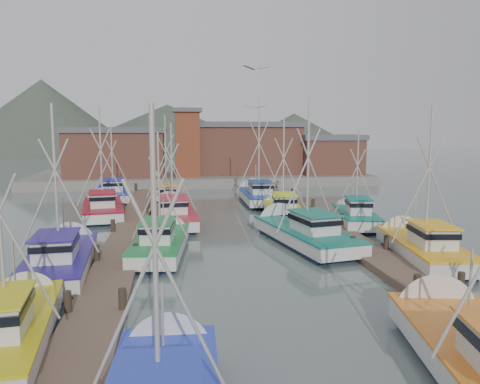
{
  "coord_description": "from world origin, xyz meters",
  "views": [
    {
      "loc": [
        -4.06,
        -26.53,
        7.22
      ],
      "look_at": [
        0.9,
        7.1,
        2.6
      ],
      "focal_mm": 35.0,
      "sensor_mm": 36.0,
      "label": 1
    }
  ],
  "objects": [
    {
      "name": "boat_14",
      "position": [
        -10.02,
        22.38,
        0.68
      ],
      "size": [
        4.06,
        9.94,
        8.38
      ],
      "rotation": [
        0.0,
        0.0,
        0.11
      ],
      "color": "#101C37",
      "rests_on": "ground"
    },
    {
      "name": "boat_10",
      "position": [
        -9.75,
        12.98,
        0.69
      ],
      "size": [
        4.29,
        9.93,
        9.88
      ],
      "rotation": [
        0.0,
        0.0,
        0.14
      ],
      "color": "#101C37",
      "rests_on": "ground"
    },
    {
      "name": "dock_left",
      "position": [
        -7.0,
        4.04,
        0.21
      ],
      "size": [
        2.3,
        46.0,
        1.5
      ],
      "color": "brown",
      "rests_on": "ground"
    },
    {
      "name": "boat_12",
      "position": [
        -4.59,
        16.61,
        0.68
      ],
      "size": [
        3.62,
        8.81,
        9.09
      ],
      "rotation": [
        0.0,
        0.0,
        0.07
      ],
      "color": "#101C37",
      "rests_on": "ground"
    },
    {
      "name": "quay",
      "position": [
        0.0,
        37.0,
        0.6
      ],
      "size": [
        44.0,
        16.0,
        1.2
      ],
      "primitive_type": "cube",
      "color": "slate",
      "rests_on": "ground"
    },
    {
      "name": "boat_11",
      "position": [
        9.57,
        6.61,
        0.68
      ],
      "size": [
        3.9,
        8.23,
        7.72
      ],
      "rotation": [
        0.0,
        0.0,
        -0.2
      ],
      "color": "#101C37",
      "rests_on": "ground"
    },
    {
      "name": "boat_6",
      "position": [
        -9.66,
        -2.33,
        0.68
      ],
      "size": [
        3.82,
        9.51,
        9.22
      ],
      "rotation": [
        0.0,
        0.0,
        0.07
      ],
      "color": "#101C37",
      "rests_on": "ground"
    },
    {
      "name": "boat_2",
      "position": [
        -9.42,
        -10.77,
        0.68
      ],
      "size": [
        3.34,
        8.41,
        7.9
      ],
      "rotation": [
        0.0,
        0.0,
        0.1
      ],
      "color": "#101C37",
      "rests_on": "ground"
    },
    {
      "name": "lookout_tower",
      "position": [
        -2.0,
        33.0,
        5.55
      ],
      "size": [
        3.6,
        3.6,
        8.5
      ],
      "color": "brown",
      "rests_on": "quay"
    },
    {
      "name": "gull_far",
      "position": [
        1.81,
        6.1,
        8.69
      ],
      "size": [
        1.54,
        0.66,
        0.24
      ],
      "rotation": [
        0.0,
        0.0,
        -0.4
      ],
      "color": "slate",
      "rests_on": "ground"
    },
    {
      "name": "distant_hills",
      "position": [
        -12.76,
        122.59,
        0.0
      ],
      "size": [
        175.0,
        140.0,
        42.0
      ],
      "color": "#485345",
      "rests_on": "ground"
    },
    {
      "name": "shed_left",
      "position": [
        -11.0,
        35.0,
        4.34
      ],
      "size": [
        12.72,
        8.48,
        6.2
      ],
      "color": "brown",
      "rests_on": "quay"
    },
    {
      "name": "boat_5",
      "position": [
        4.0,
        1.63,
        0.68
      ],
      "size": [
        4.94,
        10.55,
        9.98
      ],
      "rotation": [
        0.0,
        0.0,
        0.19
      ],
      "color": "#101C37",
      "rests_on": "ground"
    },
    {
      "name": "gull_near",
      "position": [
        0.54,
        -1.3,
        10.42
      ],
      "size": [
        1.51,
        0.66,
        0.24
      ],
      "rotation": [
        0.0,
        0.0,
        0.53
      ],
      "color": "slate",
      "rests_on": "ground"
    },
    {
      "name": "boat_4",
      "position": [
        -4.69,
        0.34,
        0.68
      ],
      "size": [
        3.56,
        8.75,
        7.74
      ],
      "rotation": [
        0.0,
        0.0,
        -0.12
      ],
      "color": "#101C37",
      "rests_on": "ground"
    },
    {
      "name": "boat_13",
      "position": [
        4.32,
        18.49,
        0.69
      ],
      "size": [
        4.39,
        9.95,
        11.02
      ],
      "rotation": [
        0.0,
        0.0,
        -0.02
      ],
      "color": "#101C37",
      "rests_on": "ground"
    },
    {
      "name": "boat_8",
      "position": [
        -4.08,
        9.45,
        0.68
      ],
      "size": [
        3.68,
        10.11,
        8.54
      ],
      "rotation": [
        0.0,
        0.0,
        0.06
      ],
      "color": "#101C37",
      "rests_on": "ground"
    },
    {
      "name": "boat_9",
      "position": [
        4.67,
        9.45,
        0.68
      ],
      "size": [
        3.93,
        9.0,
        8.8
      ],
      "rotation": [
        0.0,
        0.0,
        -0.15
      ],
      "color": "#101C37",
      "rests_on": "ground"
    },
    {
      "name": "shed_center",
      "position": [
        6.0,
        37.0,
        4.69
      ],
      "size": [
        14.84,
        9.54,
        6.9
      ],
      "color": "brown",
      "rests_on": "quay"
    },
    {
      "name": "shed_right",
      "position": [
        17.0,
        34.0,
        3.84
      ],
      "size": [
        8.48,
        6.36,
        5.2
      ],
      "color": "brown",
      "rests_on": "quay"
    },
    {
      "name": "boat_7",
      "position": [
        9.64,
        -2.76,
        0.68
      ],
      "size": [
        3.97,
        9.2,
        9.26
      ],
      "rotation": [
        0.0,
        0.0,
        -0.14
      ],
      "color": "#101C37",
      "rests_on": "ground"
    },
    {
      "name": "dock_right",
      "position": [
        7.0,
        4.04,
        0.21
      ],
      "size": [
        2.3,
        46.0,
        1.5
      ],
      "color": "brown",
      "rests_on": "ground"
    },
    {
      "name": "ground",
      "position": [
        0.0,
        0.0,
        0.0
      ],
      "size": [
        260.0,
        260.0,
        0.0
      ],
      "primitive_type": "plane",
      "color": "#53635F",
      "rests_on": "ground"
    }
  ]
}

